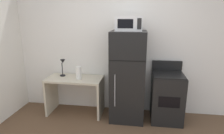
{
  "coord_description": "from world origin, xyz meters",
  "views": [
    {
      "loc": [
        0.37,
        -2.11,
        1.92
      ],
      "look_at": [
        -0.11,
        1.1,
        1.07
      ],
      "focal_mm": 30.54,
      "sensor_mm": 36.0,
      "label": 1
    }
  ],
  "objects": [
    {
      "name": "microwave",
      "position": [
        0.16,
        1.29,
        1.82
      ],
      "size": [
        0.46,
        0.35,
        0.26
      ],
      "color": "silver",
      "rests_on": "refrigerator"
    },
    {
      "name": "desk",
      "position": [
        -0.9,
        1.35,
        0.52
      ],
      "size": [
        1.09,
        0.56,
        0.75
      ],
      "color": "beige",
      "rests_on": "ground"
    },
    {
      "name": "paper_towel_roll",
      "position": [
        -0.8,
        1.31,
        0.87
      ],
      "size": [
        0.11,
        0.11,
        0.24
      ],
      "primitive_type": "cylinder",
      "color": "white",
      "rests_on": "desk"
    },
    {
      "name": "oven_range",
      "position": [
        0.9,
        1.33,
        0.47
      ],
      "size": [
        0.57,
        0.61,
        1.1
      ],
      "color": "black",
      "rests_on": "ground"
    },
    {
      "name": "wall_back_white",
      "position": [
        0.0,
        1.7,
        1.3
      ],
      "size": [
        5.0,
        0.1,
        2.6
      ],
      "primitive_type": "cube",
      "color": "white",
      "rests_on": "ground"
    },
    {
      "name": "refrigerator",
      "position": [
        0.16,
        1.31,
        0.84
      ],
      "size": [
        0.63,
        0.67,
        1.69
      ],
      "color": "black",
      "rests_on": "ground"
    },
    {
      "name": "desk_lamp",
      "position": [
        -1.16,
        1.43,
        0.99
      ],
      "size": [
        0.14,
        0.12,
        0.35
      ],
      "color": "black",
      "rests_on": "desk"
    }
  ]
}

